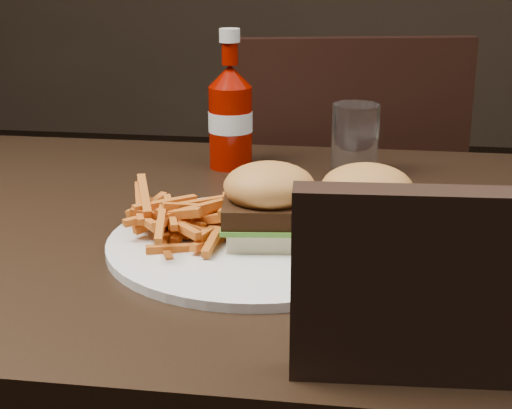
# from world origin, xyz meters

# --- Properties ---
(dining_table) EXTENTS (1.20, 0.80, 0.04)m
(dining_table) POSITION_xyz_m (0.00, 0.00, 0.73)
(dining_table) COLOR black
(dining_table) RESTS_ON ground
(chair_far) EXTENTS (0.55, 0.55, 0.04)m
(chair_far) POSITION_xyz_m (0.10, 0.70, 0.43)
(chair_far) COLOR black
(chair_far) RESTS_ON ground
(plate) EXTENTS (0.34, 0.34, 0.01)m
(plate) POSITION_xyz_m (0.05, -0.09, 0.76)
(plate) COLOR white
(plate) RESTS_ON dining_table
(sandwich_half_a) EXTENTS (0.10, 0.10, 0.02)m
(sandwich_half_a) POSITION_xyz_m (0.07, -0.09, 0.77)
(sandwich_half_a) COLOR beige
(sandwich_half_a) RESTS_ON plate
(sandwich_half_b) EXTENTS (0.10, 0.09, 0.02)m
(sandwich_half_b) POSITION_xyz_m (0.18, -0.08, 0.77)
(sandwich_half_b) COLOR beige
(sandwich_half_b) RESTS_ON plate
(fries_pile) EXTENTS (0.14, 0.14, 0.05)m
(fries_pile) POSITION_xyz_m (-0.03, -0.08, 0.78)
(fries_pile) COLOR orange
(fries_pile) RESTS_ON plate
(ketchup_bottle) EXTENTS (0.08, 0.08, 0.13)m
(ketchup_bottle) POSITION_xyz_m (-0.04, 0.25, 0.81)
(ketchup_bottle) COLOR #7D0A00
(ketchup_bottle) RESTS_ON dining_table
(tumbler) EXTENTS (0.09, 0.09, 0.11)m
(tumbler) POSITION_xyz_m (0.16, 0.23, 0.81)
(tumbler) COLOR white
(tumbler) RESTS_ON dining_table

